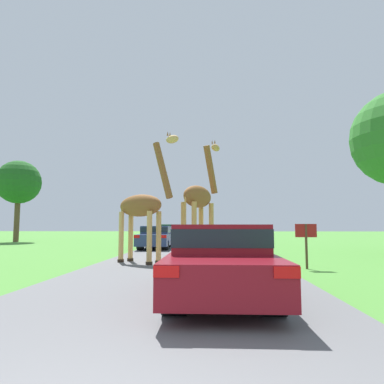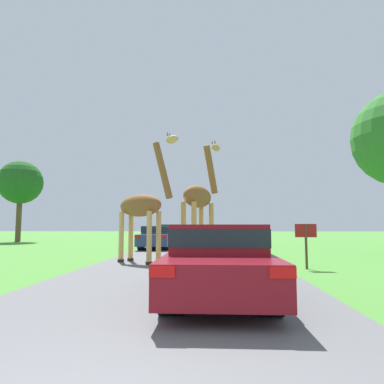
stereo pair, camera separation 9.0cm
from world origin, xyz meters
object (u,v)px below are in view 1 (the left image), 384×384
object	(u,v)px
giraffe_near_road	(200,202)
car_queue_right	(157,236)
car_far_ahead	(233,236)
sign_post	(306,237)
car_lead_maroon	(220,258)
car_queue_left	(170,232)
tree_centre_back	(19,183)
giraffe_companion	(143,208)

from	to	relation	value
giraffe_near_road	car_queue_right	xyz separation A→B (m)	(-2.88, 7.82, -1.62)
car_queue_right	car_far_ahead	distance (m)	6.48
car_queue_right	sign_post	world-z (taller)	sign_post
car_lead_maroon	car_far_ahead	xyz separation A→B (m)	(1.56, 18.36, -0.09)
car_queue_left	car_lead_maroon	bearing A→B (deg)	-81.25
car_queue_right	tree_centre_back	world-z (taller)	tree_centre_back
car_lead_maroon	giraffe_near_road	bearing A→B (deg)	95.08
giraffe_near_road	car_queue_left	distance (m)	17.58
giraffe_near_road	car_queue_right	size ratio (longest dim) A/B	1.07
car_far_ahead	tree_centre_back	size ratio (longest dim) A/B	0.58
giraffe_companion	tree_centre_back	distance (m)	21.80
car_lead_maroon	car_queue_right	bearing A→B (deg)	103.62
giraffe_near_road	car_far_ahead	size ratio (longest dim) A/B	1.23
giraffe_near_road	car_lead_maroon	bearing A→B (deg)	-52.76
car_lead_maroon	sign_post	xyz separation A→B (m)	(3.00, 4.52, 0.26)
giraffe_companion	car_queue_left	world-z (taller)	giraffe_companion
car_lead_maroon	car_queue_right	world-z (taller)	car_lead_maroon
giraffe_near_road	sign_post	bearing A→B (deg)	4.03
car_queue_right	tree_centre_back	size ratio (longest dim) A/B	0.67
car_queue_left	car_far_ahead	bearing A→B (deg)	-45.56
giraffe_near_road	car_queue_left	bearing A→B (deg)	132.26
giraffe_near_road	car_far_ahead	xyz separation A→B (m)	(2.13, 11.93, -1.67)
tree_centre_back	giraffe_companion	bearing A→B (deg)	-48.72
giraffe_companion	sign_post	size ratio (longest dim) A/B	3.31
giraffe_companion	car_queue_left	bearing A→B (deg)	-143.82
sign_post	giraffe_near_road	bearing A→B (deg)	151.87
car_lead_maroon	car_queue_right	xyz separation A→B (m)	(-3.45, 14.25, -0.03)
car_queue_right	car_far_ahead	bearing A→B (deg)	39.33
giraffe_companion	tree_centre_back	bearing A→B (deg)	-105.40
car_lead_maroon	tree_centre_back	xyz separation A→B (m)	(-16.99, 22.21, 4.42)
car_far_ahead	sign_post	xyz separation A→B (m)	(1.44, -13.84, 0.35)
giraffe_near_road	tree_centre_back	size ratio (longest dim) A/B	0.71
giraffe_companion	car_queue_left	size ratio (longest dim) A/B	1.03
car_queue_left	sign_post	size ratio (longest dim) A/B	3.23
car_queue_left	tree_centre_back	distance (m)	14.13
giraffe_companion	sign_post	bearing A→B (deg)	108.93
car_far_ahead	tree_centre_back	xyz separation A→B (m)	(-18.56, 3.86, 4.51)
car_queue_left	tree_centre_back	size ratio (longest dim) A/B	0.67
giraffe_near_road	car_queue_left	size ratio (longest dim) A/B	1.07
giraffe_near_road	sign_post	xyz separation A→B (m)	(3.57, -1.91, -1.32)
tree_centre_back	sign_post	size ratio (longest dim) A/B	4.84
giraffe_companion	tree_centre_back	world-z (taller)	tree_centre_back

